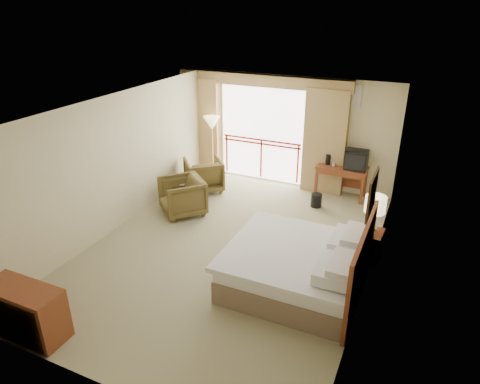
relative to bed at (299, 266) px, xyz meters
The scene contains 29 objects.
floor 1.66m from the bed, 158.15° to the left, with size 7.00×7.00×0.00m, color gray.
ceiling 2.83m from the bed, 158.15° to the left, with size 7.00×7.00×0.00m, color white.
wall_back 4.47m from the bed, 110.05° to the left, with size 5.00×5.00×0.00m, color beige.
wall_front 3.41m from the bed, 117.29° to the right, with size 5.00×5.00×0.00m, color beige.
wall_left 4.16m from the bed, behind, with size 7.00×7.00×0.00m, color beige.
wall_right 1.52m from the bed, 30.87° to the left, with size 7.00×7.00×0.00m, color beige.
balcony_door 4.75m from the bed, 119.37° to the left, with size 2.40×2.40×0.00m, color white.
balcony_railing 4.68m from the bed, 119.49° to the left, with size 2.09×0.03×1.02m.
curtain_left 5.65m from the bed, 134.97° to the left, with size 1.00×0.26×2.50m, color olive.
curtain_right 4.10m from the bed, 99.29° to the left, with size 1.00×0.26×2.50m, color olive.
valance 5.08m from the bed, 119.98° to the left, with size 4.40×0.22×0.28m, color olive.
hvac_vent 4.53m from the bed, 92.76° to the left, with size 0.50×0.04×0.50m, color silver.
bed is the anchor object (origin of this frame).
headboard 1.00m from the bed, ahead, with size 0.06×2.10×1.30m, color maroon.
framed_art 1.77m from the bed, ahead, with size 0.04×0.72×0.60m.
nightstand 1.57m from the bed, 54.15° to the left, with size 0.41×0.48×0.58m, color maroon.
table_lamp 1.76m from the bed, 55.19° to the left, with size 0.36×0.36×0.64m.
phone 1.44m from the bed, 52.24° to the left, with size 0.20×0.15×0.09m, color black.
desk 3.86m from the bed, 92.28° to the left, with size 1.16×0.56×0.76m.
tv 3.84m from the bed, 87.78° to the left, with size 0.49×0.39×0.45m.
coffee_maker 3.86m from the bed, 97.54° to the left, with size 0.11×0.11×0.25m, color black.
cup 3.79m from the bed, 95.38° to the left, with size 0.07×0.07×0.09m, color white.
wastebasket 3.07m from the bed, 99.74° to the left, with size 0.24×0.24×0.31m, color black.
armchair_far 4.33m from the bed, 139.76° to the left, with size 0.85×0.88×0.80m, color #4A3D1E.
armchair_near 3.46m from the bed, 154.52° to the left, with size 0.87×0.89×0.81m, color #4A3D1E.
side_table 3.88m from the bed, 151.46° to the left, with size 0.46×0.46×0.50m.
book 3.88m from the bed, 151.46° to the left, with size 0.16×0.22×0.02m, color white.
floor_lamp 5.14m from the bed, 133.81° to the left, with size 0.41×0.41×1.63m.
dresser 4.06m from the bed, 139.72° to the right, with size 1.16×0.49×0.77m.
Camera 1 is at (3.04, -6.26, 4.32)m, focal length 32.00 mm.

